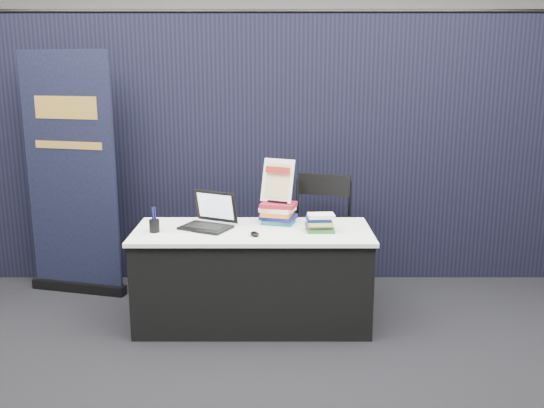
{
  "coord_description": "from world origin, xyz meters",
  "views": [
    {
      "loc": [
        0.15,
        -3.88,
        1.98
      ],
      "look_at": [
        0.15,
        0.55,
        0.95
      ],
      "focal_mm": 40.0,
      "sensor_mm": 36.0,
      "label": 1
    }
  ],
  "objects": [
    {
      "name": "pen_cup",
      "position": [
        -0.73,
        0.47,
        0.8
      ],
      "size": [
        0.08,
        0.08,
        0.1
      ],
      "primitive_type": "cylinder",
      "rotation": [
        0.0,
        0.0,
        -0.06
      ],
      "color": "black",
      "rests_on": "display_table"
    },
    {
      "name": "pullup_banner",
      "position": [
        -1.57,
        1.22,
        0.93
      ],
      "size": [
        0.89,
        0.32,
        2.09
      ],
      "rotation": [
        0.0,
        0.0,
        -0.25
      ],
      "color": "black",
      "rests_on": "floor"
    },
    {
      "name": "info_sign",
      "position": [
        0.19,
        0.76,
        1.08
      ],
      "size": [
        0.27,
        0.2,
        0.35
      ],
      "rotation": [
        0.0,
        0.0,
        -0.42
      ],
      "color": "black",
      "rests_on": "book_stack_tall"
    },
    {
      "name": "brochure_right",
      "position": [
        -0.58,
        0.55,
        0.75
      ],
      "size": [
        0.36,
        0.3,
        0.0
      ],
      "primitive_type": "cube",
      "rotation": [
        0.0,
        0.0,
        0.31
      ],
      "color": "silver",
      "rests_on": "display_table"
    },
    {
      "name": "brochure_mid",
      "position": [
        -0.68,
        0.33,
        0.75
      ],
      "size": [
        0.31,
        0.26,
        0.0
      ],
      "primitive_type": "cube",
      "rotation": [
        0.0,
        0.0,
        -0.34
      ],
      "color": "white",
      "rests_on": "display_table"
    },
    {
      "name": "brochure_left",
      "position": [
        -0.58,
        0.34,
        0.75
      ],
      "size": [
        0.32,
        0.23,
        0.0
      ],
      "primitive_type": "cube",
      "rotation": [
        0.0,
        0.0,
        -0.02
      ],
      "color": "white",
      "rests_on": "display_table"
    },
    {
      "name": "book_stack_short",
      "position": [
        0.5,
        0.51,
        0.82
      ],
      "size": [
        0.2,
        0.15,
        0.14
      ],
      "rotation": [
        0.0,
        0.0,
        0.04
      ],
      "color": "#1A6320",
      "rests_on": "display_table"
    },
    {
      "name": "floor",
      "position": [
        0.0,
        0.0,
        0.0
      ],
      "size": [
        8.0,
        8.0,
        0.0
      ],
      "primitive_type": "plane",
      "color": "black",
      "rests_on": "ground"
    },
    {
      "name": "wall_back",
      "position": [
        0.0,
        4.0,
        1.75
      ],
      "size": [
        8.0,
        0.02,
        3.5
      ],
      "primitive_type": "cube",
      "color": "#BAB6B0",
      "rests_on": "floor"
    },
    {
      "name": "display_table",
      "position": [
        0.0,
        0.55,
        0.38
      ],
      "size": [
        1.8,
        0.75,
        0.75
      ],
      "color": "black",
      "rests_on": "floor"
    },
    {
      "name": "drape_partition",
      "position": [
        0.0,
        1.6,
        1.2
      ],
      "size": [
        6.0,
        0.08,
        2.4
      ],
      "primitive_type": "cube",
      "color": "black",
      "rests_on": "floor"
    },
    {
      "name": "mouse",
      "position": [
        0.02,
        0.38,
        0.77
      ],
      "size": [
        0.09,
        0.11,
        0.03
      ],
      "primitive_type": "ellipsoid",
      "rotation": [
        0.0,
        0.0,
        0.32
      ],
      "color": "black",
      "rests_on": "display_table"
    },
    {
      "name": "laptop",
      "position": [
        -0.36,
        0.62,
        0.81
      ],
      "size": [
        0.43,
        0.43,
        0.27
      ],
      "rotation": [
        0.0,
        0.0,
        -0.46
      ],
      "color": "black",
      "rests_on": "display_table"
    },
    {
      "name": "book_stack_tall",
      "position": [
        0.19,
        0.73,
        0.83
      ],
      "size": [
        0.29,
        0.25,
        0.17
      ],
      "rotation": [
        0.0,
        0.0,
        -0.3
      ],
      "color": "#185D5D",
      "rests_on": "display_table"
    },
    {
      "name": "stacking_chair",
      "position": [
        0.59,
        1.03,
        0.59
      ],
      "size": [
        0.6,
        0.61,
        1.06
      ],
      "rotation": [
        0.0,
        0.0,
        -0.31
      ],
      "color": "black",
      "rests_on": "floor"
    }
  ]
}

